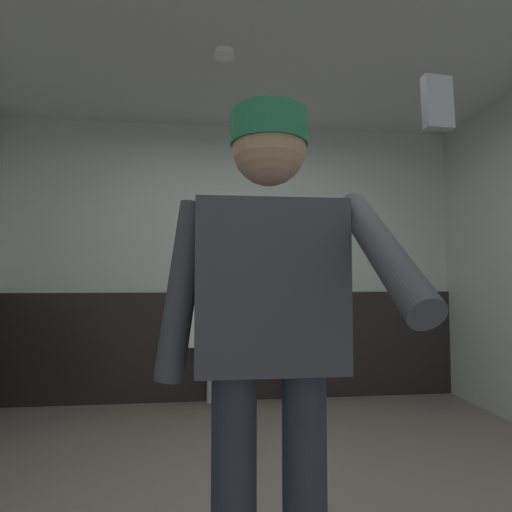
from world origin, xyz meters
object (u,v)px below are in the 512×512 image
(urinal_left, at_px, (210,319))
(person, at_px, (270,322))
(cell_phone, at_px, (437,103))
(urinal_middle, at_px, (291,318))

(urinal_left, height_order, person, person)
(person, xyz_separation_m, cell_phone, (0.27, -0.50, 0.49))
(urinal_left, distance_m, person, 2.47)
(urinal_left, relative_size, cell_phone, 11.27)
(urinal_left, xyz_separation_m, cell_phone, (0.48, -2.95, 0.72))
(person, relative_size, cell_phone, 15.28)
(urinal_left, height_order, cell_phone, cell_phone)
(urinal_left, height_order, urinal_middle, same)
(cell_phone, bearing_deg, person, 114.05)
(urinal_middle, height_order, cell_phone, cell_phone)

